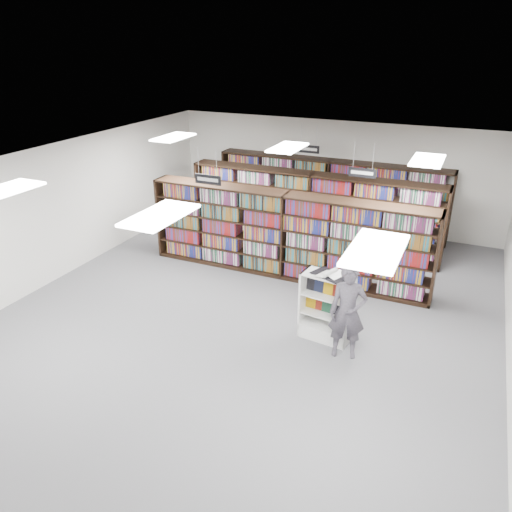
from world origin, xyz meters
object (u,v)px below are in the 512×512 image
at_px(open_book, 330,274).
at_px(shopper, 348,312).
at_px(bookshelf_row_near, 285,235).
at_px(endcap_display, 326,316).

relative_size(open_book, shopper, 0.44).
relative_size(bookshelf_row_near, endcap_display, 5.11).
xyz_separation_m(bookshelf_row_near, shopper, (2.24, -2.70, -0.14)).
bearing_deg(bookshelf_row_near, shopper, -50.35).
height_order(endcap_display, open_book, open_book).
bearing_deg(shopper, bookshelf_row_near, 116.00).
relative_size(bookshelf_row_near, shopper, 3.85).
bearing_deg(shopper, open_book, 126.64).
distance_m(bookshelf_row_near, shopper, 3.51).
bearing_deg(bookshelf_row_near, open_book, -52.53).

